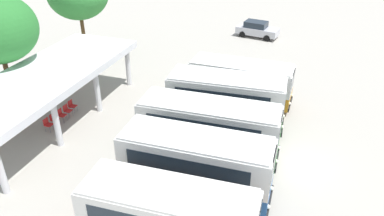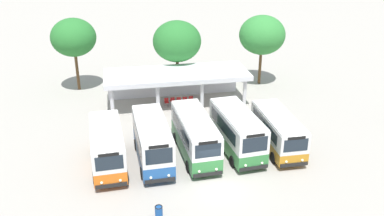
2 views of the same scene
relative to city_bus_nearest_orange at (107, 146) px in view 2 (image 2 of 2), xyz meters
name	(u,v)px [view 2 (image 2 of 2)]	position (x,y,z in m)	size (l,w,h in m)	color
ground_plane	(217,185)	(7.50, -4.04, -1.75)	(180.00, 180.00, 0.00)	#A39E93
city_bus_nearest_orange	(107,146)	(0.00, 0.00, 0.00)	(2.66, 7.16, 3.15)	black
city_bus_second_in_row	(152,140)	(3.39, 0.04, 0.13)	(2.59, 7.23, 3.42)	black
city_bus_middle_cream	(195,134)	(6.79, 0.46, 0.07)	(2.69, 7.78, 3.29)	black
city_bus_fourth_amber	(237,130)	(10.18, 0.38, 0.13)	(2.91, 7.31, 3.40)	black
city_bus_fifth_blue	(278,130)	(13.57, 0.24, -0.09)	(2.43, 7.12, 2.96)	black
terminal_canopy	(176,78)	(7.00, 11.67, 0.86)	(14.33, 5.31, 3.40)	silver
waiting_chair_end_by_column	(167,101)	(5.86, 10.60, -1.23)	(0.44, 0.44, 0.86)	slate
waiting_chair_second_from_end	(173,101)	(6.49, 10.60, -1.23)	(0.44, 0.44, 0.86)	slate
waiting_chair_middle_seat	(179,101)	(7.12, 10.53, -1.23)	(0.44, 0.44, 0.86)	slate
waiting_chair_fourth_seat	(185,100)	(7.75, 10.52, -1.23)	(0.44, 0.44, 0.86)	slate
waiting_chair_fifth_seat	(191,100)	(8.38, 10.59, -1.23)	(0.44, 0.44, 0.86)	slate
roadside_tree_behind_canopy	(177,41)	(7.66, 14.75, 3.83)	(5.14, 5.14, 7.77)	brown
roadside_tree_east_of_canopy	(262,35)	(17.30, 15.28, 3.94)	(5.11, 5.11, 7.87)	brown
roadside_tree_west_of_canopy	(73,37)	(-3.10, 17.18, 4.15)	(4.80, 4.80, 7.96)	brown
litter_bin_apron	(159,212)	(3.03, -6.91, -1.29)	(0.49, 0.49, 0.90)	#19478C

